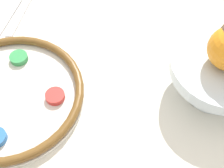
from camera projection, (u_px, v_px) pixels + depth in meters
name	position (u px, v px, depth m)	size (l,w,h in m)	color
seder_plate	(9.00, 95.00, 0.72)	(0.35, 0.35, 0.03)	silver
fruit_stand	(221.00, 70.00, 0.68)	(0.22, 0.22, 0.10)	silver
fork_left	(9.00, 15.00, 0.88)	(0.05, 0.17, 0.01)	silver
fork_right	(20.00, 16.00, 0.88)	(0.04, 0.17, 0.01)	silver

